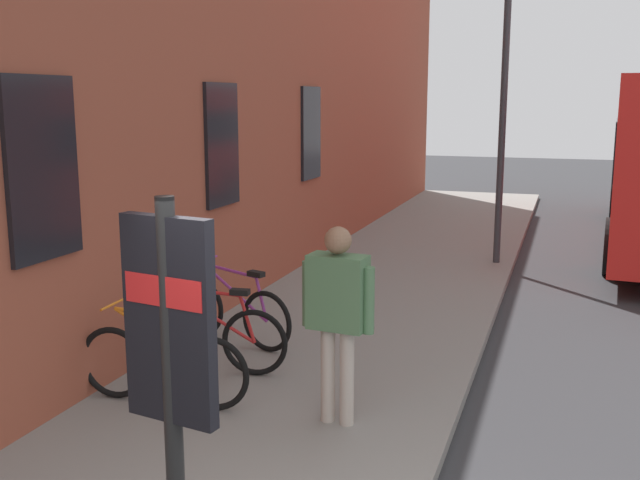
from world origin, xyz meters
The scene contains 9 objects.
ground centered at (6.00, -1.00, 0.00)m, with size 60.00×60.00×0.00m, color #2D2D30.
sidewalk_pavement centered at (8.00, 1.75, 0.06)m, with size 24.00×3.50×0.12m, color gray.
station_facade centered at (8.99, 3.80, 3.73)m, with size 22.00×0.65×7.47m.
bicycle_beside_lamp centered at (2.54, 2.70, 0.51)m, with size 0.48×1.77×0.97m.
bicycle_by_door centered at (3.46, 2.69, 0.51)m, with size 0.48×1.77×0.97m.
bicycle_nearest_sign centered at (4.40, 2.84, 0.51)m, with size 0.67×1.71×0.97m.
transit_info_sign centered at (-0.06, 1.06, 1.72)m, with size 0.17×0.56×2.40m.
pedestrian_by_facade centered at (2.68, 1.01, 1.22)m, with size 0.30×0.68×1.80m.
street_lamp centered at (9.94, 0.30, 3.17)m, with size 0.28×0.28×5.15m.
Camera 1 is at (-3.30, -0.86, 3.00)m, focal length 41.59 mm.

